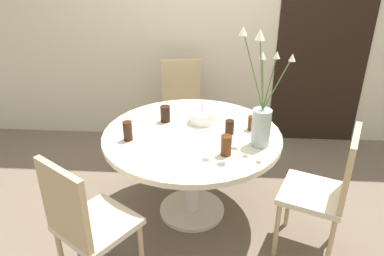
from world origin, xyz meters
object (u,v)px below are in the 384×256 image
at_px(chair_right_flank, 85,221).
at_px(side_plate, 142,117).
at_px(flower_vase, 261,117).
at_px(chair_far_back, 182,103).
at_px(drink_glass_0, 128,131).
at_px(birthday_cake, 202,117).
at_px(drink_glass_3, 226,145).
at_px(drink_glass_2, 230,127).
at_px(drink_glass_1, 252,123).
at_px(chair_left_flank, 327,187).
at_px(drink_glass_4, 165,114).

relative_size(chair_right_flank, side_plate, 4.98).
bearing_deg(flower_vase, chair_far_back, 119.87).
height_order(side_plate, drink_glass_0, drink_glass_0).
xyz_separation_m(side_plate, drink_glass_0, (-0.02, -0.37, 0.06)).
bearing_deg(birthday_cake, flower_vase, -39.53).
xyz_separation_m(flower_vase, drink_glass_3, (-0.23, -0.15, -0.14)).
relative_size(drink_glass_2, drink_glass_3, 0.77).
height_order(chair_far_back, drink_glass_1, chair_far_back).
relative_size(birthday_cake, drink_glass_2, 1.91).
distance_m(flower_vase, drink_glass_3, 0.30).
distance_m(flower_vase, drink_glass_1, 0.28).
bearing_deg(birthday_cake, chair_left_flank, -33.94).
xyz_separation_m(birthday_cake, drink_glass_0, (-0.50, -0.32, 0.03)).
relative_size(chair_far_back, side_plate, 4.98).
bearing_deg(drink_glass_3, drink_glass_0, 166.88).
distance_m(chair_left_flank, side_plate, 1.45).
distance_m(chair_right_flank, flower_vase, 1.26).
height_order(chair_right_flank, birthday_cake, chair_right_flank).
relative_size(flower_vase, side_plate, 4.18).
relative_size(chair_left_flank, drink_glass_1, 8.81).
bearing_deg(drink_glass_3, birthday_cake, 109.85).
height_order(drink_glass_0, drink_glass_2, drink_glass_0).
bearing_deg(drink_glass_2, chair_right_flank, -135.82).
height_order(chair_right_flank, drink_glass_4, chair_right_flank).
relative_size(chair_far_back, chair_left_flank, 1.00).
xyz_separation_m(drink_glass_0, drink_glass_2, (0.70, 0.14, -0.02)).
relative_size(chair_far_back, drink_glass_2, 9.08).
relative_size(birthday_cake, drink_glass_3, 1.46).
height_order(chair_right_flank, drink_glass_3, chair_right_flank).
bearing_deg(drink_glass_1, chair_right_flank, -138.35).
relative_size(birthday_cake, drink_glass_1, 1.85).
bearing_deg(drink_glass_3, chair_left_flank, -6.87).
xyz_separation_m(birthday_cake, drink_glass_3, (0.17, -0.48, 0.02)).
xyz_separation_m(drink_glass_0, drink_glass_1, (0.87, 0.22, -0.02)).
bearing_deg(drink_glass_0, chair_right_flank, -100.04).
height_order(chair_left_flank, drink_glass_3, chair_left_flank).
bearing_deg(drink_glass_3, drink_glass_1, 62.69).
relative_size(chair_left_flank, flower_vase, 1.19).
bearing_deg(drink_glass_4, chair_far_back, 85.92).
distance_m(chair_far_back, chair_right_flank, 1.78).
bearing_deg(chair_far_back, drink_glass_1, -65.22).
distance_m(drink_glass_2, drink_glass_4, 0.51).
relative_size(chair_right_flank, drink_glass_3, 6.96).
relative_size(chair_left_flank, drink_glass_2, 9.08).
xyz_separation_m(side_plate, drink_glass_1, (0.84, -0.16, 0.05)).
bearing_deg(drink_glass_1, chair_far_back, 124.44).
bearing_deg(side_plate, chair_right_flank, -97.72).
relative_size(drink_glass_0, drink_glass_3, 1.02).
bearing_deg(side_plate, drink_glass_0, -93.61).
relative_size(chair_right_flank, drink_glass_4, 7.54).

